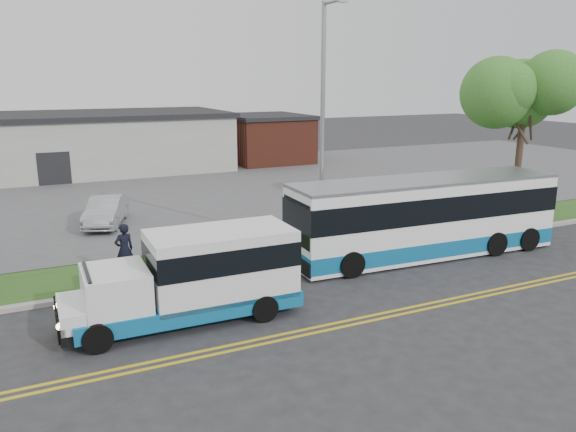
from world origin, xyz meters
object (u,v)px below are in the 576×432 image
transit_bus (424,217)px  streetlight_near (323,120)px  shuttle_bus (199,273)px  pedestrian (124,250)px  parked_car_a (106,211)px  tree_east (525,91)px

transit_bus → streetlight_near: bearing=144.3°
streetlight_near → shuttle_bus: 8.82m
streetlight_near → pedestrian: bearing=-178.8°
pedestrian → streetlight_near: bearing=166.6°
shuttle_bus → parked_car_a: 11.87m
shuttle_bus → parked_car_a: (-0.99, 11.82, -0.60)m
tree_east → streetlight_near: 11.05m
transit_bus → parked_car_a: size_ratio=2.72×
parked_car_a → tree_east: bearing=-1.1°
streetlight_near → pedestrian: streetlight_near is taller
shuttle_bus → parked_car_a: shuttle_bus is taller
tree_east → transit_bus: (-7.83, -2.77, -4.66)m
transit_bus → pedestrian: (-11.06, 2.34, -0.52)m
tree_east → pedestrian: 19.59m
tree_east → streetlight_near: streetlight_near is taller
streetlight_near → pedestrian: (-7.89, -0.17, -4.20)m
parked_car_a → shuttle_bus: bearing=-65.6°
pedestrian → transit_bus: bearing=153.4°
parked_car_a → transit_bus: bearing=-22.9°
tree_east → parked_car_a: (-18.49, 7.01, -5.43)m
shuttle_bus → pedestrian: bearing=108.4°
transit_bus → pedestrian: size_ratio=5.98×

